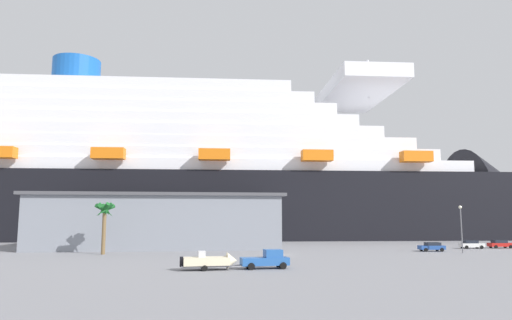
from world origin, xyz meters
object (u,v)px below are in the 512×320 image
street_lamp (461,222)px  pickup_truck (267,260)px  cruise_ship (164,178)px  parked_car_blue_suv (432,247)px  small_boat_on_trailer (213,261)px  parked_car_silver_sedan (53,246)px  parked_car_white_van (471,244)px  parked_car_red_hatchback (500,244)px  palm_tree (105,214)px

street_lamp → pickup_truck: bearing=-146.5°
cruise_ship → parked_car_blue_suv: size_ratio=50.74×
small_boat_on_trailer → parked_car_silver_sedan: 45.20m
parked_car_silver_sedan → parked_car_white_van: (79.31, 2.60, -0.00)m
parked_car_blue_suv → small_boat_on_trailer: bearing=-142.8°
cruise_ship → pickup_truck: (25.87, -80.17, -16.58)m
small_boat_on_trailer → parked_car_red_hatchback: (54.43, 36.39, -0.13)m
small_boat_on_trailer → palm_tree: bearing=129.7°
palm_tree → parked_car_silver_sedan: (-11.93, 9.52, -5.72)m
small_boat_on_trailer → parked_car_blue_suv: size_ratio=1.59×
street_lamp → parked_car_blue_suv: 7.04m
parked_car_white_van → parked_car_silver_sedan: bearing=-178.1°
pickup_truck → parked_car_red_hatchback: (48.18, 35.26, -0.21)m
parked_car_silver_sedan → parked_car_white_van: 79.36m
pickup_truck → parked_car_blue_suv: pickup_truck is taller
small_boat_on_trailer → parked_car_silver_sedan: bearing=133.6°
parked_car_silver_sedan → parked_car_red_hatchback: 85.71m
cruise_ship → parked_car_red_hatchback: bearing=-31.2°
pickup_truck → parked_car_silver_sedan: 49.00m
palm_tree → street_lamp: (60.09, 0.85, -1.33)m
street_lamp → parked_car_red_hatchback: size_ratio=1.72×
small_boat_on_trailer → parked_car_white_van: 59.69m
cruise_ship → parked_car_white_van: cruise_ship is taller
palm_tree → parked_car_red_hatchback: bearing=10.1°
street_lamp → small_boat_on_trailer: bearing=-149.5°
pickup_truck → parked_car_blue_suv: (31.07, 27.16, -0.21)m
street_lamp → palm_tree: bearing=-179.2°
cruise_ship → small_boat_on_trailer: size_ratio=32.00×
small_boat_on_trailer → street_lamp: (40.83, 24.05, 4.26)m
small_boat_on_trailer → parked_car_silver_sedan: size_ratio=1.46×
pickup_truck → small_boat_on_trailer: size_ratio=0.81×
pickup_truck → parked_car_white_van: size_ratio=1.32×
pickup_truck → parked_car_red_hatchback: 59.70m
pickup_truck → parked_car_silver_sedan: size_ratio=1.18×
pickup_truck → palm_tree: 34.19m
street_lamp → parked_car_red_hatchback: street_lamp is taller
street_lamp → parked_car_red_hatchback: 18.89m
small_boat_on_trailer → parked_car_red_hatchback: small_boat_on_trailer is taller
parked_car_white_van → small_boat_on_trailer: bearing=-143.7°
parked_car_silver_sedan → cruise_ship: bearing=76.6°
pickup_truck → street_lamp: (34.57, 22.92, 4.18)m
pickup_truck → parked_car_blue_suv: 41.27m
street_lamp → parked_car_blue_suv: size_ratio=1.76×
palm_tree → parked_car_blue_suv: palm_tree is taller
parked_car_white_van → parked_car_red_hatchback: same height
parked_car_blue_suv → pickup_truck: bearing=-138.8°
palm_tree → parked_car_red_hatchback: (73.69, 13.19, -5.72)m
pickup_truck → street_lamp: bearing=33.5°
street_lamp → parked_car_silver_sedan: (-72.02, 8.67, -4.39)m
pickup_truck → parked_car_white_van: (41.86, 34.19, -0.21)m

